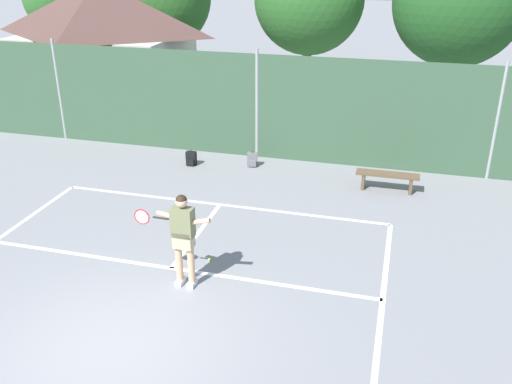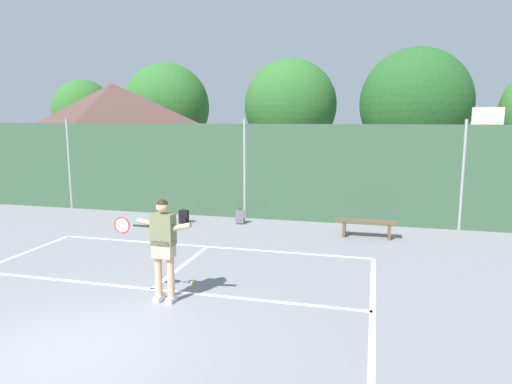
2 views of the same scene
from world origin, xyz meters
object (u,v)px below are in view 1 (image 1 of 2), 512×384
object	(u,v)px
backpack_grey	(252,160)
tennis_ball	(210,260)
tennis_player	(183,233)
backpack_black	(191,159)
courtside_bench	(387,178)

from	to	relation	value
backpack_grey	tennis_ball	bearing A→B (deg)	-83.93
tennis_player	backpack_grey	distance (m)	6.26
backpack_black	tennis_ball	bearing A→B (deg)	-64.93
backpack_grey	backpack_black	bearing A→B (deg)	-167.61
backpack_black	backpack_grey	size ratio (longest dim) A/B	1.00
tennis_player	courtside_bench	distance (m)	6.46
courtside_bench	tennis_player	bearing A→B (deg)	-122.09
tennis_player	tennis_ball	distance (m)	1.43
backpack_black	tennis_player	bearing A→B (deg)	-69.83
backpack_grey	tennis_player	bearing A→B (deg)	-86.23
tennis_player	backpack_grey	xyz separation A→B (m)	(-0.41, 6.18, -0.92)
tennis_ball	backpack_black	world-z (taller)	backpack_black
tennis_player	tennis_ball	world-z (taller)	tennis_player
backpack_grey	courtside_bench	distance (m)	3.89
tennis_player	backpack_black	distance (m)	6.25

